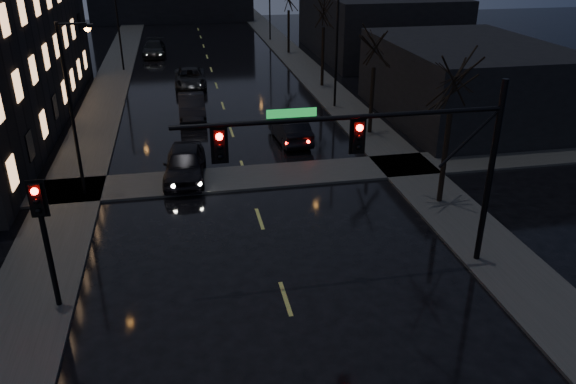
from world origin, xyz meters
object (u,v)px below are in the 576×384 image
oncoming_car_a (185,164)px  oncoming_car_d (154,48)px  oncoming_car_b (192,107)px  oncoming_car_c (190,78)px  lead_car (290,129)px

oncoming_car_a → oncoming_car_d: bearing=98.7°
oncoming_car_b → oncoming_car_c: (0.20, 8.68, -0.07)m
oncoming_car_b → oncoming_car_c: 8.68m
oncoming_car_a → oncoming_car_c: 18.92m
oncoming_car_a → lead_car: (6.29, 4.54, -0.08)m
oncoming_car_b → lead_car: 7.94m
oncoming_car_a → lead_car: 7.76m
oncoming_car_a → oncoming_car_d: size_ratio=0.94×
oncoming_car_a → oncoming_car_b: bearing=90.7°
oncoming_car_d → lead_car: oncoming_car_d is taller
oncoming_car_a → oncoming_car_c: (0.95, 18.90, -0.10)m
oncoming_car_c → lead_car: lead_car is taller
oncoming_car_a → oncoming_car_b: 10.25m
oncoming_car_b → lead_car: bearing=-45.4°
oncoming_car_c → oncoming_car_d: oncoming_car_d is taller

